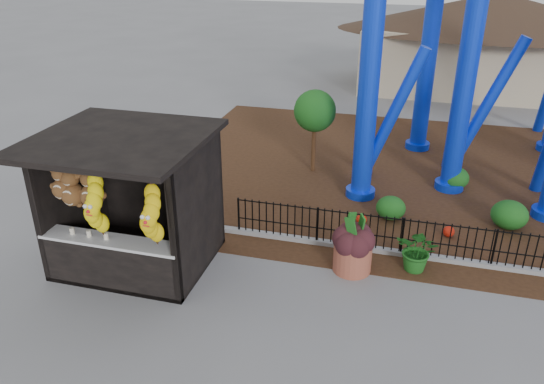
# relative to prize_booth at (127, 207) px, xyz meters

# --- Properties ---
(ground) EXTENTS (120.00, 120.00, 0.00)m
(ground) POSITION_rel_prize_booth_xyz_m (3.00, -0.90, -1.54)
(ground) COLOR slate
(ground) RESTS_ON ground
(mulch_bed) EXTENTS (18.00, 12.00, 0.02)m
(mulch_bed) POSITION_rel_prize_booth_xyz_m (7.00, 7.10, -1.53)
(mulch_bed) COLOR #331E11
(mulch_bed) RESTS_ON ground
(curb) EXTENTS (18.00, 0.18, 0.12)m
(curb) POSITION_rel_prize_booth_xyz_m (7.00, 2.10, -1.48)
(curb) COLOR gray
(curb) RESTS_ON ground
(prize_booth) EXTENTS (3.50, 3.40, 3.12)m
(prize_booth) POSITION_rel_prize_booth_xyz_m (0.00, 0.00, 0.00)
(prize_booth) COLOR black
(prize_booth) RESTS_ON ground
(picket_fence) EXTENTS (12.20, 0.06, 1.00)m
(picket_fence) POSITION_rel_prize_booth_xyz_m (7.90, 2.10, -1.04)
(picket_fence) COLOR black
(picket_fence) RESTS_ON ground
(terracotta_planter) EXTENTS (0.87, 0.87, 0.66)m
(terracotta_planter) POSITION_rel_prize_booth_xyz_m (4.77, 1.19, -1.21)
(terracotta_planter) COLOR #9A4B38
(terracotta_planter) RESTS_ON ground
(planter_foliage) EXTENTS (0.70, 0.70, 0.64)m
(planter_foliage) POSITION_rel_prize_booth_xyz_m (4.77, 1.19, -0.56)
(planter_foliage) COLOR black
(planter_foliage) RESTS_ON terracotta_planter
(potted_plant) EXTENTS (1.11, 1.03, 1.03)m
(potted_plant) POSITION_rel_prize_booth_xyz_m (6.17, 1.57, -1.03)
(potted_plant) COLOR #265E1B
(potted_plant) RESTS_ON ground
(landscaping) EXTENTS (7.90, 3.99, 0.73)m
(landscaping) POSITION_rel_prize_booth_xyz_m (7.93, 4.68, -1.21)
(landscaping) COLOR #174E17
(landscaping) RESTS_ON mulch_bed
(pavilion) EXTENTS (15.00, 15.00, 4.80)m
(pavilion) POSITION_rel_prize_booth_xyz_m (9.00, 19.10, 1.53)
(pavilion) COLOR #BFAD8C
(pavilion) RESTS_ON ground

